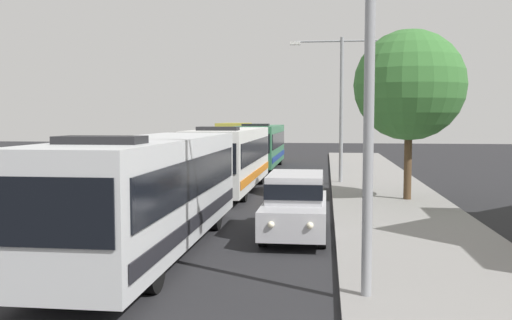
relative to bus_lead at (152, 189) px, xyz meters
name	(u,v)px	position (x,y,z in m)	size (l,w,h in m)	color
bus_lead	(152,189)	(0.00, 0.00, 0.00)	(2.58, 11.26, 3.21)	silver
bus_second_in_line	(231,157)	(0.00, 12.64, 0.00)	(2.58, 11.10, 3.21)	silver
bus_middle	(261,145)	(0.00, 25.47, 0.00)	(2.58, 10.52, 3.21)	#33724C
white_suv	(296,202)	(3.70, 2.54, -0.66)	(1.86, 4.95, 1.90)	#B7B7BC
box_truck_oncoming	(233,140)	(-3.30, 32.97, 0.01)	(2.35, 7.22, 3.15)	navy
streetlamp_near	(370,28)	(5.40, -3.56, 3.57)	(5.24, 0.28, 8.44)	gray
streetlamp_mid	(342,94)	(5.40, 16.07, 3.19)	(5.52, 0.28, 7.69)	gray
roadside_tree	(409,85)	(8.04, 9.87, 3.25)	(4.63, 4.63, 7.12)	#4C3823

